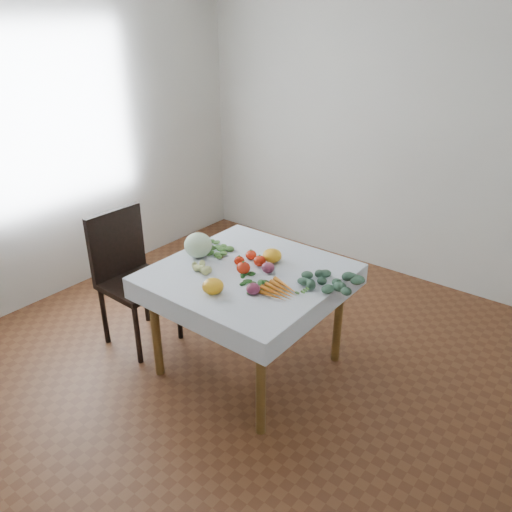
# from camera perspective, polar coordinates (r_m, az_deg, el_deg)

# --- Properties ---
(ground) EXTENTS (4.00, 4.00, 0.00)m
(ground) POSITION_cam_1_polar(r_m,az_deg,el_deg) (3.62, -0.78, -12.40)
(ground) COLOR brown
(back_wall) EXTENTS (4.00, 0.04, 2.70)m
(back_wall) POSITION_cam_1_polar(r_m,az_deg,el_deg) (4.65, 15.20, 14.00)
(back_wall) COLOR silver
(back_wall) RESTS_ON ground
(left_wall) EXTENTS (0.04, 4.00, 2.70)m
(left_wall) POSITION_cam_1_polar(r_m,az_deg,el_deg) (4.47, -21.84, 12.61)
(left_wall) COLOR silver
(left_wall) RESTS_ON ground
(table) EXTENTS (1.00, 1.00, 0.75)m
(table) POSITION_cam_1_polar(r_m,az_deg,el_deg) (3.25, -0.85, -3.32)
(table) COLOR brown
(table) RESTS_ON ground
(tablecloth) EXTENTS (1.12, 1.12, 0.01)m
(tablecloth) POSITION_cam_1_polar(r_m,az_deg,el_deg) (3.20, -0.86, -1.77)
(tablecloth) COLOR white
(tablecloth) RESTS_ON table
(chair) EXTENTS (0.46, 0.46, 1.00)m
(chair) POSITION_cam_1_polar(r_m,az_deg,el_deg) (3.73, -14.33, -1.48)
(chair) COLOR black
(chair) RESTS_ON ground
(cabbage) EXTENTS (0.24, 0.24, 0.17)m
(cabbage) POSITION_cam_1_polar(r_m,az_deg,el_deg) (3.38, -6.63, 1.26)
(cabbage) COLOR beige
(cabbage) RESTS_ON tablecloth
(tomato_a) EXTENTS (0.09, 0.09, 0.08)m
(tomato_a) POSITION_cam_1_polar(r_m,az_deg,el_deg) (3.16, -1.45, -1.36)
(tomato_a) COLOR red
(tomato_a) RESTS_ON tablecloth
(tomato_b) EXTENTS (0.07, 0.07, 0.06)m
(tomato_b) POSITION_cam_1_polar(r_m,az_deg,el_deg) (3.27, -1.93, -0.54)
(tomato_b) COLOR red
(tomato_b) RESTS_ON tablecloth
(tomato_c) EXTENTS (0.08, 0.08, 0.06)m
(tomato_c) POSITION_cam_1_polar(r_m,az_deg,el_deg) (3.34, -0.57, 0.13)
(tomato_c) COLOR red
(tomato_c) RESTS_ON tablecloth
(tomato_d) EXTENTS (0.10, 0.10, 0.07)m
(tomato_d) POSITION_cam_1_polar(r_m,az_deg,el_deg) (3.25, 0.43, -0.56)
(tomato_d) COLOR red
(tomato_d) RESTS_ON tablecloth
(heirloom_back) EXTENTS (0.17, 0.17, 0.09)m
(heirloom_back) POSITION_cam_1_polar(r_m,az_deg,el_deg) (3.30, 1.86, 0.05)
(heirloom_back) COLOR yellow
(heirloom_back) RESTS_ON tablecloth
(heirloom_front) EXTENTS (0.14, 0.14, 0.09)m
(heirloom_front) POSITION_cam_1_polar(r_m,az_deg,el_deg) (2.95, -4.95, -3.46)
(heirloom_front) COLOR yellow
(heirloom_front) RESTS_ON tablecloth
(onion_a) EXTENTS (0.09, 0.09, 0.07)m
(onion_a) POSITION_cam_1_polar(r_m,az_deg,el_deg) (3.17, 1.39, -1.35)
(onion_a) COLOR #4F162D
(onion_a) RESTS_ON tablecloth
(onion_b) EXTENTS (0.09, 0.09, 0.07)m
(onion_b) POSITION_cam_1_polar(r_m,az_deg,el_deg) (2.93, -0.33, -3.77)
(onion_b) COLOR #4F162D
(onion_b) RESTS_ON tablecloth
(tomatillo_cluster) EXTENTS (0.14, 0.11, 0.04)m
(tomatillo_cluster) POSITION_cam_1_polar(r_m,az_deg,el_deg) (3.22, -6.10, -1.32)
(tomatillo_cluster) COLOR #D1DC7F
(tomatillo_cluster) RESTS_ON tablecloth
(carrot_bunch) EXTENTS (0.23, 0.22, 0.03)m
(carrot_bunch) POSITION_cam_1_polar(r_m,az_deg,el_deg) (2.95, 2.56, -3.93)
(carrot_bunch) COLOR orange
(carrot_bunch) RESTS_ON tablecloth
(kale_bunch) EXTENTS (0.36, 0.27, 0.05)m
(kale_bunch) POSITION_cam_1_polar(r_m,az_deg,el_deg) (3.08, 8.03, -2.68)
(kale_bunch) COLOR #395E48
(kale_bunch) RESTS_ON tablecloth
(basil_bunch) EXTENTS (0.26, 0.22, 0.01)m
(basil_bunch) POSITION_cam_1_polar(r_m,az_deg,el_deg) (3.06, -0.39, -3.04)
(basil_bunch) COLOR #1A4B17
(basil_bunch) RESTS_ON tablecloth
(dill_bunch) EXTENTS (0.26, 0.20, 0.02)m
(dill_bunch) POSITION_cam_1_polar(r_m,az_deg,el_deg) (3.48, -4.63, 0.80)
(dill_bunch) COLOR #527A38
(dill_bunch) RESTS_ON tablecloth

